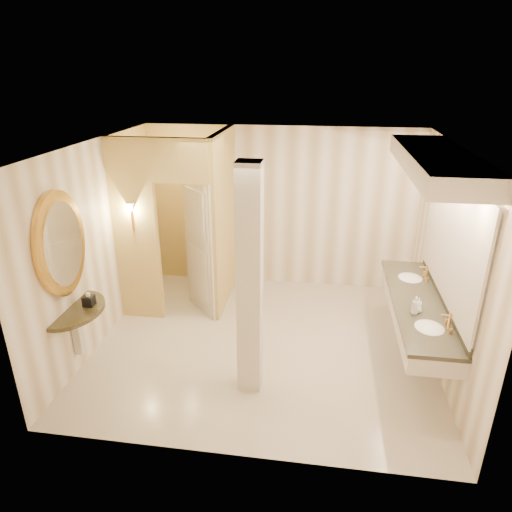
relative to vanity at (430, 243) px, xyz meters
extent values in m
plane|color=beige|center=(-1.98, 0.08, -1.63)|extent=(4.50, 4.50, 0.00)
plane|color=white|center=(-1.98, 0.08, 1.07)|extent=(4.50, 4.50, 0.00)
cube|color=white|center=(-1.98, 2.08, -0.28)|extent=(4.50, 0.02, 2.70)
cube|color=white|center=(-1.98, -1.92, -0.28)|extent=(4.50, 0.02, 2.70)
cube|color=white|center=(-4.23, 0.08, -0.28)|extent=(0.02, 4.00, 2.70)
cube|color=white|center=(0.27, 0.08, -0.28)|extent=(0.02, 4.00, 2.70)
cube|color=#DEC974|center=(-2.78, 1.33, -0.28)|extent=(0.10, 1.50, 2.70)
cube|color=#DEC974|center=(-3.90, 0.58, -0.28)|extent=(0.65, 0.10, 2.70)
cube|color=#DEC974|center=(-3.18, 0.58, 0.77)|extent=(0.80, 0.10, 0.60)
cube|color=beige|center=(-3.06, 0.87, -0.58)|extent=(0.59, 0.61, 2.10)
cylinder|color=gold|center=(-3.90, 0.51, -0.08)|extent=(0.03, 0.03, 0.30)
cone|color=beige|center=(-3.90, 0.51, 0.12)|extent=(0.14, 0.14, 0.14)
cube|color=beige|center=(-0.03, 0.00, -0.90)|extent=(0.60, 2.40, 0.24)
cube|color=black|center=(-0.03, 0.00, -0.78)|extent=(0.64, 2.44, 0.05)
cube|color=black|center=(0.25, 0.00, -0.71)|extent=(0.03, 2.40, 0.10)
ellipsoid|color=white|center=(-0.03, -0.65, -0.80)|extent=(0.40, 0.44, 0.15)
cylinder|color=gold|center=(0.17, -0.65, -0.67)|extent=(0.03, 0.03, 0.22)
ellipsoid|color=white|center=(-0.03, 0.65, -0.80)|extent=(0.40, 0.44, 0.15)
cylinder|color=gold|center=(0.17, 0.65, -0.67)|extent=(0.03, 0.03, 0.22)
cube|color=white|center=(0.25, 0.00, 0.07)|extent=(0.03, 2.40, 1.40)
cube|color=beige|center=(-0.03, 0.00, 0.96)|extent=(0.75, 2.60, 0.22)
cylinder|color=black|center=(-4.21, -0.83, -0.78)|extent=(0.95, 0.95, 0.05)
cube|color=beige|center=(-4.17, -0.83, -1.08)|extent=(0.10, 0.10, 0.60)
cylinder|color=gold|center=(-4.19, -0.83, 0.07)|extent=(0.07, 0.95, 0.95)
cylinder|color=white|center=(-4.15, -0.83, 0.07)|extent=(0.02, 0.76, 0.76)
cube|color=beige|center=(-2.02, -0.82, -0.28)|extent=(0.27, 0.27, 2.70)
cube|color=black|center=(-4.01, -0.73, -0.69)|extent=(0.12, 0.12, 0.12)
imported|color=white|center=(-3.20, 1.83, -1.29)|extent=(0.57, 0.75, 0.68)
imported|color=beige|center=(-0.09, -0.25, -0.68)|extent=(0.07, 0.08, 0.15)
imported|color=silver|center=(-0.10, -0.33, -0.70)|extent=(0.09, 0.09, 0.11)
imported|color=#C6B28C|center=(-0.15, -0.36, -0.64)|extent=(0.09, 0.09, 0.22)
camera|label=1|loc=(-1.30, -5.25, 1.93)|focal=32.00mm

